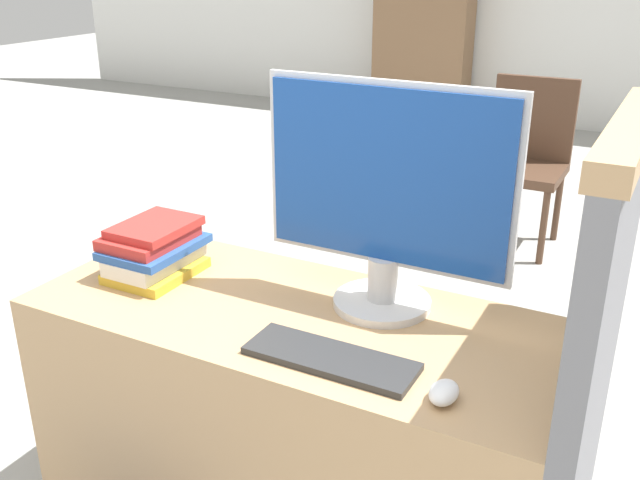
% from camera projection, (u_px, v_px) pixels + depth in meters
% --- Properties ---
extents(desk, '(1.31, 0.56, 0.73)m').
position_uv_depth(desk, '(295.00, 435.00, 1.86)').
color(desk, tan).
rests_on(desk, ground_plane).
extents(carrel_divider, '(0.07, 0.66, 1.26)m').
position_uv_depth(carrel_divider, '(585.00, 410.00, 1.50)').
color(carrel_divider, slate).
rests_on(carrel_divider, ground_plane).
extents(monitor, '(0.61, 0.24, 0.55)m').
position_uv_depth(monitor, '(386.00, 195.00, 1.64)').
color(monitor, silver).
rests_on(monitor, desk).
extents(keyboard, '(0.37, 0.13, 0.02)m').
position_uv_depth(keyboard, '(331.00, 358.00, 1.51)').
color(keyboard, '#2D2D2D').
rests_on(keyboard, desk).
extents(mouse, '(0.06, 0.08, 0.04)m').
position_uv_depth(mouse, '(444.00, 392.00, 1.37)').
color(mouse, white).
rests_on(mouse, desk).
extents(book_stack, '(0.20, 0.26, 0.14)m').
position_uv_depth(book_stack, '(154.00, 250.00, 1.89)').
color(book_stack, gold).
rests_on(book_stack, desk).
extents(far_chair, '(0.44, 0.44, 0.90)m').
position_uv_depth(far_chair, '(525.00, 154.00, 3.87)').
color(far_chair, '#4C3323').
rests_on(far_chair, ground_plane).
extents(bookshelf_far, '(0.90, 0.32, 1.65)m').
position_uv_depth(bookshelf_far, '(423.00, 31.00, 6.70)').
color(bookshelf_far, '#846042').
rests_on(bookshelf_far, ground_plane).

